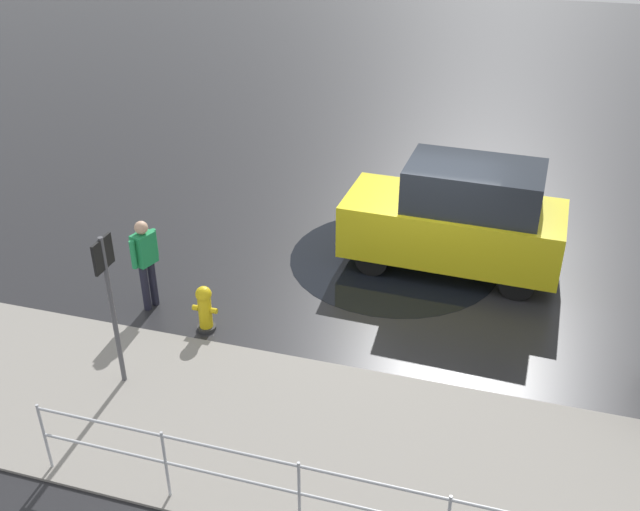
{
  "coord_description": "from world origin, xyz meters",
  "views": [
    {
      "loc": [
        -1.42,
        10.85,
        6.77
      ],
      "look_at": [
        1.48,
        0.94,
        0.9
      ],
      "focal_mm": 40.0,
      "sensor_mm": 36.0,
      "label": 1
    }
  ],
  "objects": [
    {
      "name": "sign_post",
      "position": [
        3.62,
        3.82,
        1.58
      ],
      "size": [
        0.07,
        0.44,
        2.4
      ],
      "color": "#4C4C51",
      "rests_on": "ground"
    },
    {
      "name": "puddle_patch",
      "position": [
        0.52,
        -0.81,
        0.0
      ],
      "size": [
        3.96,
        3.96,
        0.01
      ],
      "primitive_type": "cylinder",
      "color": "black",
      "rests_on": "ground"
    },
    {
      "name": "metal_railing",
      "position": [
        -0.46,
        5.59,
        0.71
      ],
      "size": [
        8.21,
        0.04,
        1.05
      ],
      "color": "#B7BABF",
      "rests_on": "ground"
    },
    {
      "name": "moving_hatchback",
      "position": [
        -0.58,
        -0.87,
        1.03
      ],
      "size": [
        3.97,
        1.86,
        2.06
      ],
      "color": "yellow",
      "rests_on": "ground"
    },
    {
      "name": "pedestrian",
      "position": [
        4.19,
        1.91,
        0.96
      ],
      "size": [
        0.33,
        0.55,
        1.62
      ],
      "color": "#1E8C4C",
      "rests_on": "ground"
    },
    {
      "name": "kerb_strip",
      "position": [
        0.0,
        4.2,
        0.02
      ],
      "size": [
        24.0,
        3.2,
        0.04
      ],
      "primitive_type": "cube",
      "color": "gray",
      "rests_on": "ground"
    },
    {
      "name": "fire_hydrant",
      "position": [
        3.01,
        2.26,
        0.4
      ],
      "size": [
        0.42,
        0.31,
        0.8
      ],
      "color": "gold",
      "rests_on": "ground"
    },
    {
      "name": "ground_plane",
      "position": [
        0.0,
        0.0,
        0.0
      ],
      "size": [
        60.0,
        60.0,
        0.0
      ],
      "primitive_type": "plane",
      "color": "black"
    }
  ]
}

